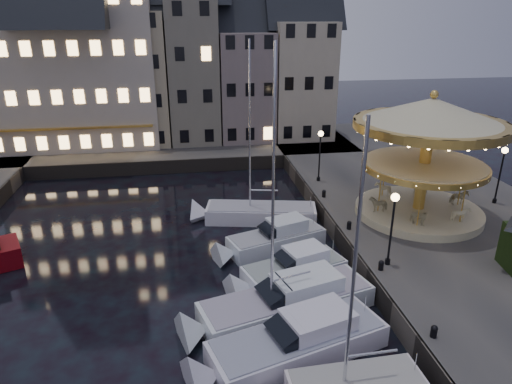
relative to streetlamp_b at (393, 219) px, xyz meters
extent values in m
plane|color=black|center=(-7.20, -1.00, -4.02)|extent=(160.00, 160.00, 0.00)
cube|color=#474442|center=(6.80, 5.00, -3.37)|extent=(16.00, 56.00, 1.30)
cube|color=#474442|center=(-15.20, 27.00, -3.37)|extent=(44.00, 12.00, 1.30)
cube|color=#47423A|center=(-1.20, 5.00, -3.37)|extent=(0.15, 44.00, 1.30)
cube|color=#47423A|center=(-13.20, 21.00, -3.37)|extent=(48.00, 0.15, 1.30)
cylinder|color=black|center=(0.00, 0.00, -2.57)|extent=(0.28, 0.28, 0.30)
cylinder|color=black|center=(0.00, 0.00, -0.82)|extent=(0.12, 0.12, 3.80)
sphere|color=#FFD18C|center=(0.00, 0.00, 1.23)|extent=(0.44, 0.44, 0.44)
cylinder|color=black|center=(0.00, 13.50, -2.57)|extent=(0.28, 0.28, 0.30)
cylinder|color=black|center=(0.00, 13.50, -0.82)|extent=(0.12, 0.12, 3.80)
sphere|color=#FFD18C|center=(0.00, 13.50, 1.23)|extent=(0.44, 0.44, 0.44)
cylinder|color=black|center=(11.30, 7.00, -2.57)|extent=(0.28, 0.28, 0.30)
cylinder|color=black|center=(11.30, 7.00, -0.82)|extent=(0.12, 0.12, 3.80)
sphere|color=#FFD18C|center=(11.30, 7.00, 1.23)|extent=(0.44, 0.44, 0.44)
cylinder|color=black|center=(-0.60, -6.00, -2.52)|extent=(0.28, 0.28, 0.40)
sphere|color=black|center=(-0.60, -6.00, -2.30)|extent=(0.30, 0.30, 0.30)
cylinder|color=black|center=(-0.60, -0.50, -2.52)|extent=(0.28, 0.28, 0.40)
sphere|color=black|center=(-0.60, -0.50, -2.30)|extent=(0.30, 0.30, 0.30)
cylinder|color=black|center=(-0.60, 4.50, -2.52)|extent=(0.28, 0.28, 0.40)
sphere|color=black|center=(-0.60, 4.50, -2.30)|extent=(0.30, 0.30, 0.30)
cylinder|color=black|center=(-0.60, 10.00, -2.52)|extent=(0.28, 0.28, 0.40)
sphere|color=black|center=(-0.60, 10.00, -2.30)|extent=(0.30, 0.30, 0.30)
cube|color=gray|center=(-26.70, 29.00, 2.78)|extent=(5.00, 8.00, 11.00)
cube|color=gray|center=(-21.25, 29.00, 3.28)|extent=(5.60, 8.00, 12.00)
cube|color=tan|center=(-15.20, 29.00, 3.78)|extent=(6.20, 8.00, 13.00)
cube|color=slate|center=(-9.45, 29.00, 4.28)|extent=(5.00, 8.00, 14.00)
cube|color=slate|center=(-4.00, 29.00, 2.78)|extent=(5.60, 8.00, 11.00)
cube|color=#B3A78E|center=(2.05, 29.00, 3.28)|extent=(6.20, 8.00, 12.00)
cube|color=#BEB2A2|center=(-21.20, 29.00, 4.78)|extent=(16.00, 9.00, 15.00)
cube|color=gray|center=(-4.58, -7.64, -2.90)|extent=(5.03, 1.99, 0.10)
cylinder|color=silver|center=(-5.10, -7.65, 1.67)|extent=(0.14, 0.14, 9.18)
cube|color=silver|center=(-6.15, -4.71, -3.57)|extent=(8.35, 4.81, 1.30)
cube|color=gray|center=(-6.15, -4.71, -2.90)|extent=(7.91, 4.50, 0.10)
cube|color=silver|center=(-5.24, -4.43, -2.47)|extent=(3.45, 2.76, 0.80)
cube|color=black|center=(-6.75, -4.89, -2.57)|extent=(1.79, 2.15, 1.00)
cube|color=silver|center=(-5.98, -1.74, -3.57)|extent=(9.19, 4.87, 1.30)
cube|color=gray|center=(-5.98, -1.74, -2.90)|extent=(8.71, 4.55, 0.10)
cube|color=silver|center=(-4.97, -1.45, -2.47)|extent=(3.75, 2.78, 0.80)
cube|color=black|center=(-6.66, -1.93, -2.57)|extent=(1.87, 2.14, 1.06)
cylinder|color=silver|center=(-6.83, -1.97, 3.02)|extent=(0.14, 0.14, 11.87)
cube|color=white|center=(-4.95, 1.14, -3.57)|extent=(6.15, 3.87, 1.30)
cube|color=gray|center=(-4.95, 1.14, -2.90)|extent=(5.83, 3.61, 0.10)
cube|color=white|center=(-4.29, 1.35, -2.47)|extent=(2.59, 2.25, 0.80)
cube|color=black|center=(-5.38, 0.99, -2.57)|extent=(1.44, 1.78, 0.86)
cube|color=silver|center=(-5.19, 5.01, -3.57)|extent=(6.57, 3.95, 1.30)
cube|color=gray|center=(-5.19, 5.01, -2.90)|extent=(6.22, 3.70, 0.10)
cube|color=silver|center=(-4.48, 5.25, -2.47)|extent=(2.74, 2.23, 0.80)
cube|color=black|center=(-5.66, 4.85, -2.57)|extent=(1.49, 1.72, 0.89)
cube|color=white|center=(-5.47, 9.37, -3.57)|extent=(8.18, 3.85, 1.30)
cube|color=#8E8F9D|center=(-5.47, 9.37, -2.90)|extent=(7.76, 3.59, 0.10)
cylinder|color=silver|center=(-6.24, 9.53, 2.39)|extent=(0.14, 0.14, 10.60)
cylinder|color=#C5BB8F|center=(4.78, 5.90, -2.46)|extent=(8.35, 8.35, 0.52)
cylinder|color=gold|center=(4.78, 5.90, 1.04)|extent=(0.73, 0.73, 6.47)
cylinder|color=#C5BB8F|center=(4.78, 5.90, 0.94)|extent=(7.73, 7.73, 0.19)
cylinder|color=gold|center=(4.78, 5.90, 0.75)|extent=(8.02, 8.02, 0.37)
cone|color=#C5BB8F|center=(4.78, 5.90, 4.38)|extent=(9.61, 9.61, 1.67)
cylinder|color=gold|center=(4.78, 5.90, 3.50)|extent=(9.61, 9.61, 0.52)
sphere|color=gold|center=(4.78, 5.90, 5.43)|extent=(0.52, 0.52, 0.52)
imported|color=#C5BB8F|center=(7.57, 6.77, -1.67)|extent=(1.74, 1.26, 1.04)
camera|label=1|loc=(-10.49, -20.43, 10.12)|focal=32.00mm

